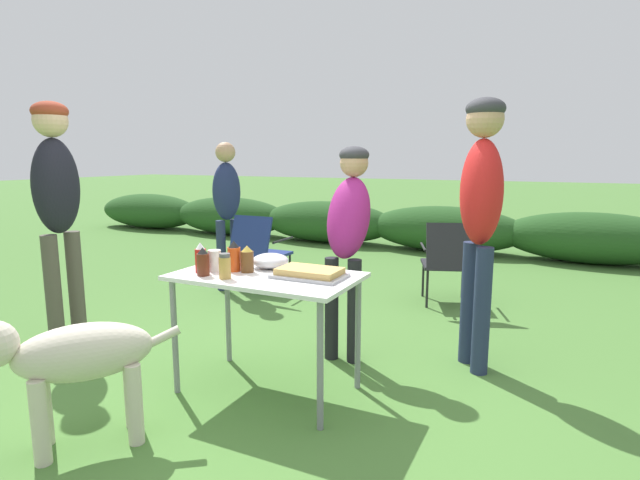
{
  "coord_description": "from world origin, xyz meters",
  "views": [
    {
      "loc": [
        1.56,
        -2.49,
        1.43
      ],
      "look_at": [
        0.14,
        0.46,
        0.89
      ],
      "focal_mm": 28.0,
      "sensor_mm": 36.0,
      "label": 1
    }
  ],
  "objects_px": {
    "bbq_sauce_bottle": "(203,262)",
    "camp_chair_near_hedge": "(448,259)",
    "standing_person_in_red_jacket": "(227,201)",
    "paper_cup_stack": "(215,261)",
    "folding_table": "(266,287)",
    "camp_chair_green_behind_table": "(259,248)",
    "standing_person_in_olive_jacket": "(481,201)",
    "food_tray": "(310,273)",
    "standing_person_in_gray_fleece": "(349,224)",
    "plate_stack": "(214,263)",
    "hot_sauce_bottle": "(234,257)",
    "dog": "(71,358)",
    "spice_jar": "(225,266)",
    "ketchup_bottle": "(201,258)",
    "standing_person_in_dark_puffer": "(57,194)",
    "mixing_bowl": "(270,261)",
    "beer_bottle": "(247,259)"
  },
  "relations": [
    {
      "from": "food_tray",
      "to": "dog",
      "type": "bearing_deg",
      "value": -129.45
    },
    {
      "from": "folding_table",
      "to": "bbq_sauce_bottle",
      "type": "xyz_separation_m",
      "value": [
        -0.32,
        -0.19,
        0.16
      ]
    },
    {
      "from": "food_tray",
      "to": "hot_sauce_bottle",
      "type": "distance_m",
      "value": 0.5
    },
    {
      "from": "food_tray",
      "to": "camp_chair_green_behind_table",
      "type": "xyz_separation_m",
      "value": [
        -1.58,
        1.93,
        -0.3
      ]
    },
    {
      "from": "bbq_sauce_bottle",
      "to": "food_tray",
      "type": "bearing_deg",
      "value": 21.13
    },
    {
      "from": "food_tray",
      "to": "standing_person_in_dark_puffer",
      "type": "height_order",
      "value": "standing_person_in_dark_puffer"
    },
    {
      "from": "dog",
      "to": "bbq_sauce_bottle",
      "type": "bearing_deg",
      "value": -66.59
    },
    {
      "from": "hot_sauce_bottle",
      "to": "dog",
      "type": "distance_m",
      "value": 1.05
    },
    {
      "from": "camp_chair_near_hedge",
      "to": "standing_person_in_olive_jacket",
      "type": "bearing_deg",
      "value": -91.16
    },
    {
      "from": "standing_person_in_dark_puffer",
      "to": "camp_chair_near_hedge",
      "type": "distance_m",
      "value": 3.42
    },
    {
      "from": "paper_cup_stack",
      "to": "camp_chair_near_hedge",
      "type": "xyz_separation_m",
      "value": [
        0.96,
        2.36,
        -0.34
      ]
    },
    {
      "from": "standing_person_in_gray_fleece",
      "to": "standing_person_in_olive_jacket",
      "type": "xyz_separation_m",
      "value": [
        0.87,
        0.16,
        0.19
      ]
    },
    {
      "from": "mixing_bowl",
      "to": "ketchup_bottle",
      "type": "bearing_deg",
      "value": -137.13
    },
    {
      "from": "plate_stack",
      "to": "standing_person_in_gray_fleece",
      "type": "height_order",
      "value": "standing_person_in_gray_fleece"
    },
    {
      "from": "standing_person_in_olive_jacket",
      "to": "dog",
      "type": "distance_m",
      "value": 2.56
    },
    {
      "from": "hot_sauce_bottle",
      "to": "bbq_sauce_bottle",
      "type": "bearing_deg",
      "value": -118.47
    },
    {
      "from": "food_tray",
      "to": "plate_stack",
      "type": "xyz_separation_m",
      "value": [
        -0.7,
        0.01,
        -0.01
      ]
    },
    {
      "from": "bbq_sauce_bottle",
      "to": "standing_person_in_red_jacket",
      "type": "xyz_separation_m",
      "value": [
        -1.35,
        2.09,
        0.15
      ]
    },
    {
      "from": "bbq_sauce_bottle",
      "to": "folding_table",
      "type": "bearing_deg",
      "value": 30.55
    },
    {
      "from": "paper_cup_stack",
      "to": "dog",
      "type": "bearing_deg",
      "value": -103.04
    },
    {
      "from": "camp_chair_near_hedge",
      "to": "standing_person_in_red_jacket",
      "type": "bearing_deg",
      "value": 170.01
    },
    {
      "from": "spice_jar",
      "to": "dog",
      "type": "bearing_deg",
      "value": -116.97
    },
    {
      "from": "standing_person_in_red_jacket",
      "to": "standing_person_in_dark_puffer",
      "type": "bearing_deg",
      "value": -159.88
    },
    {
      "from": "hot_sauce_bottle",
      "to": "standing_person_in_gray_fleece",
      "type": "bearing_deg",
      "value": 59.46
    },
    {
      "from": "mixing_bowl",
      "to": "paper_cup_stack",
      "type": "height_order",
      "value": "paper_cup_stack"
    },
    {
      "from": "standing_person_in_olive_jacket",
      "to": "camp_chair_green_behind_table",
      "type": "xyz_separation_m",
      "value": [
        -2.4,
        1.05,
        -0.68
      ]
    },
    {
      "from": "camp_chair_green_behind_table",
      "to": "camp_chair_near_hedge",
      "type": "bearing_deg",
      "value": 9.52
    },
    {
      "from": "food_tray",
      "to": "spice_jar",
      "type": "bearing_deg",
      "value": -151.15
    },
    {
      "from": "standing_person_in_olive_jacket",
      "to": "dog",
      "type": "bearing_deg",
      "value": -75.64
    },
    {
      "from": "ketchup_bottle",
      "to": "standing_person_in_red_jacket",
      "type": "height_order",
      "value": "standing_person_in_red_jacket"
    },
    {
      "from": "mixing_bowl",
      "to": "paper_cup_stack",
      "type": "bearing_deg",
      "value": -139.44
    },
    {
      "from": "folding_table",
      "to": "standing_person_in_gray_fleece",
      "type": "height_order",
      "value": "standing_person_in_gray_fleece"
    },
    {
      "from": "standing_person_in_gray_fleece",
      "to": "standing_person_in_olive_jacket",
      "type": "distance_m",
      "value": 0.9
    },
    {
      "from": "food_tray",
      "to": "standing_person_in_gray_fleece",
      "type": "xyz_separation_m",
      "value": [
        -0.05,
        0.71,
        0.2
      ]
    },
    {
      "from": "ketchup_bottle",
      "to": "dog",
      "type": "bearing_deg",
      "value": -100.57
    },
    {
      "from": "mixing_bowl",
      "to": "dog",
      "type": "height_order",
      "value": "mixing_bowl"
    },
    {
      "from": "food_tray",
      "to": "paper_cup_stack",
      "type": "relative_size",
      "value": 3.14
    },
    {
      "from": "camp_chair_green_behind_table",
      "to": "standing_person_in_olive_jacket",
      "type": "bearing_deg",
      "value": -23.8
    },
    {
      "from": "beer_bottle",
      "to": "spice_jar",
      "type": "distance_m",
      "value": 0.2
    },
    {
      "from": "standing_person_in_red_jacket",
      "to": "standing_person_in_olive_jacket",
      "type": "height_order",
      "value": "standing_person_in_olive_jacket"
    },
    {
      "from": "dog",
      "to": "ketchup_bottle",
      "type": "bearing_deg",
      "value": -61.12
    },
    {
      "from": "food_tray",
      "to": "bbq_sauce_bottle",
      "type": "bearing_deg",
      "value": -158.87
    },
    {
      "from": "bbq_sauce_bottle",
      "to": "standing_person_in_gray_fleece",
      "type": "xyz_separation_m",
      "value": [
        0.54,
        0.93,
        0.14
      ]
    },
    {
      "from": "bbq_sauce_bottle",
      "to": "camp_chair_near_hedge",
      "type": "height_order",
      "value": "bbq_sauce_bottle"
    },
    {
      "from": "paper_cup_stack",
      "to": "standing_person_in_red_jacket",
      "type": "height_order",
      "value": "standing_person_in_red_jacket"
    },
    {
      "from": "ketchup_bottle",
      "to": "spice_jar",
      "type": "bearing_deg",
      "value": -16.16
    },
    {
      "from": "paper_cup_stack",
      "to": "hot_sauce_bottle",
      "type": "bearing_deg",
      "value": 25.27
    },
    {
      "from": "dog",
      "to": "camp_chair_near_hedge",
      "type": "relative_size",
      "value": 1.0
    },
    {
      "from": "hot_sauce_bottle",
      "to": "paper_cup_stack",
      "type": "bearing_deg",
      "value": -154.73
    },
    {
      "from": "plate_stack",
      "to": "spice_jar",
      "type": "height_order",
      "value": "spice_jar"
    }
  ]
}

